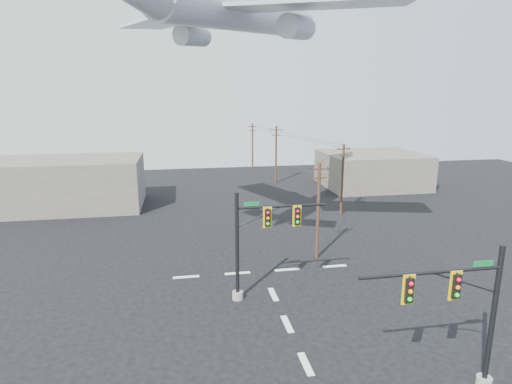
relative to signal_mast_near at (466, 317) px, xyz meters
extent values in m
plane|color=black|center=(-6.50, 3.24, -3.89)|extent=(120.00, 120.00, 0.00)
cube|color=white|center=(-6.50, 3.24, -3.88)|extent=(0.40, 2.00, 0.01)
cube|color=white|center=(-6.50, 7.24, -3.88)|extent=(0.40, 2.00, 0.01)
cube|color=white|center=(-6.50, 11.24, -3.88)|extent=(0.40, 2.00, 0.01)
cube|color=white|center=(-12.50, 15.24, -3.88)|extent=(2.00, 0.40, 0.01)
cube|color=white|center=(-8.50, 15.24, -3.88)|extent=(2.00, 0.40, 0.01)
cube|color=white|center=(-4.50, 15.24, -3.88)|extent=(2.00, 0.40, 0.01)
cube|color=white|center=(-0.50, 15.24, -3.88)|extent=(2.00, 0.40, 0.01)
cylinder|color=gray|center=(1.47, 0.05, -3.63)|extent=(0.72, 0.72, 0.52)
cylinder|color=black|center=(1.47, 0.05, -0.27)|extent=(0.25, 0.25, 7.24)
cylinder|color=black|center=(-1.91, 0.05, 2.31)|extent=(6.75, 0.17, 0.17)
cylinder|color=black|center=(-0.22, 0.05, 1.69)|extent=(3.60, 0.08, 0.08)
cube|color=black|center=(-0.78, -0.10, 1.66)|extent=(0.35, 0.31, 1.14)
cube|color=gold|center=(-0.78, -0.08, 1.66)|extent=(0.57, 0.04, 1.40)
sphere|color=red|center=(-0.78, -0.28, 2.02)|extent=(0.21, 0.21, 0.21)
sphere|color=orange|center=(-0.78, -0.28, 1.66)|extent=(0.21, 0.21, 0.21)
sphere|color=#0DDC1A|center=(-0.78, -0.28, 1.30)|extent=(0.21, 0.21, 0.21)
cube|color=black|center=(-3.03, -0.10, 1.66)|extent=(0.35, 0.31, 1.14)
cube|color=gold|center=(-3.03, -0.08, 1.66)|extent=(0.57, 0.04, 1.40)
sphere|color=red|center=(-3.03, -0.28, 2.02)|extent=(0.21, 0.21, 0.21)
sphere|color=orange|center=(-3.03, -0.28, 1.66)|extent=(0.21, 0.21, 0.21)
sphere|color=#0DDC1A|center=(-3.03, -0.28, 1.30)|extent=(0.21, 0.21, 0.21)
cube|color=#0D612A|center=(0.54, -0.01, 2.57)|extent=(0.98, 0.04, 0.27)
cylinder|color=gray|center=(-9.05, 11.03, -3.62)|extent=(0.75, 0.75, 0.54)
cylinder|color=black|center=(-9.05, 11.03, -0.12)|extent=(0.26, 0.26, 7.54)
cylinder|color=black|center=(-6.01, 11.03, 2.57)|extent=(6.07, 0.17, 0.17)
cylinder|color=black|center=(-7.53, 11.03, 1.93)|extent=(3.30, 0.09, 0.09)
cube|color=black|center=(-7.03, 10.87, 1.89)|extent=(0.37, 0.32, 1.19)
cube|color=gold|center=(-7.03, 10.89, 1.89)|extent=(0.59, 0.04, 1.45)
sphere|color=red|center=(-7.03, 10.69, 2.27)|extent=(0.22, 0.22, 0.22)
sphere|color=orange|center=(-7.03, 10.69, 1.89)|extent=(0.22, 0.22, 0.22)
sphere|color=#0DDC1A|center=(-7.03, 10.69, 1.52)|extent=(0.22, 0.22, 0.22)
cube|color=black|center=(-5.00, 10.87, 1.89)|extent=(0.37, 0.32, 1.19)
cube|color=gold|center=(-5.00, 10.89, 1.89)|extent=(0.59, 0.04, 1.45)
sphere|color=red|center=(-5.00, 10.69, 2.27)|extent=(0.22, 0.22, 0.22)
sphere|color=orange|center=(-5.00, 10.69, 1.89)|extent=(0.22, 0.22, 0.22)
sphere|color=#0DDC1A|center=(-5.00, 10.69, 1.52)|extent=(0.22, 0.22, 0.22)
cube|color=#0D612A|center=(-8.08, 10.97, 2.84)|extent=(1.02, 0.04, 0.28)
cylinder|color=#482C1F|center=(-1.39, 17.24, 0.24)|extent=(0.28, 0.28, 8.27)
cube|color=#482C1F|center=(-1.39, 17.24, 3.83)|extent=(1.66, 0.28, 0.11)
cube|color=#482C1F|center=(-1.39, 17.24, 3.09)|extent=(1.29, 0.24, 0.11)
cylinder|color=black|center=(-2.12, 17.17, 3.92)|extent=(0.09, 0.09, 0.11)
cylinder|color=black|center=(-1.39, 17.24, 3.92)|extent=(0.09, 0.09, 0.11)
cylinder|color=black|center=(-0.66, 17.32, 3.92)|extent=(0.09, 0.09, 0.11)
cylinder|color=#482C1F|center=(5.50, 29.52, 0.21)|extent=(0.28, 0.28, 8.20)
cube|color=#482C1F|center=(5.50, 29.52, 3.75)|extent=(1.63, 0.52, 0.11)
cube|color=#482C1F|center=(5.50, 29.52, 3.01)|extent=(1.28, 0.43, 0.11)
cylinder|color=black|center=(4.78, 29.34, 3.84)|extent=(0.09, 0.09, 0.11)
cylinder|color=black|center=(5.50, 29.52, 3.84)|extent=(0.09, 0.09, 0.11)
cylinder|color=black|center=(6.21, 29.71, 3.84)|extent=(0.09, 0.09, 0.11)
cylinder|color=#482C1F|center=(1.86, 47.76, 0.53)|extent=(0.30, 0.30, 8.84)
cube|color=#482C1F|center=(1.86, 47.76, 4.35)|extent=(1.76, 0.65, 0.12)
cube|color=#482C1F|center=(1.86, 47.76, 3.54)|extent=(1.38, 0.53, 0.12)
cylinder|color=black|center=(1.09, 48.00, 4.45)|extent=(0.10, 0.10, 0.12)
cylinder|color=black|center=(1.86, 47.76, 4.45)|extent=(0.10, 0.10, 0.12)
cylinder|color=black|center=(2.63, 47.53, 4.45)|extent=(0.10, 0.10, 0.12)
cylinder|color=#482C1F|center=(0.48, 61.24, 0.25)|extent=(0.29, 0.29, 8.28)
cube|color=#482C1F|center=(0.48, 61.24, 3.81)|extent=(1.60, 0.82, 0.11)
cube|color=#482C1F|center=(0.48, 61.24, 3.05)|extent=(1.26, 0.66, 0.11)
cylinder|color=black|center=(-0.21, 60.92, 3.91)|extent=(0.10, 0.10, 0.11)
cylinder|color=black|center=(0.48, 61.24, 3.91)|extent=(0.10, 0.10, 0.11)
cylinder|color=black|center=(1.17, 61.55, 3.91)|extent=(0.10, 0.10, 0.11)
cylinder|color=black|center=(1.32, 23.38, 3.74)|extent=(6.91, 12.29, 0.03)
cylinder|color=black|center=(2.91, 38.64, 4.00)|extent=(3.73, 18.25, 0.03)
cylinder|color=black|center=(0.39, 54.50, 4.03)|extent=(1.37, 13.47, 0.03)
cylinder|color=black|center=(2.79, 23.38, 3.74)|extent=(6.92, 12.29, 0.03)
cylinder|color=black|center=(4.45, 38.64, 4.00)|extent=(3.60, 18.25, 0.03)
cylinder|color=black|center=(1.95, 54.50, 4.03)|extent=(1.46, 13.47, 0.03)
cylinder|color=silver|center=(-7.10, 20.51, 16.29)|extent=(15.43, 17.21, 4.31)
cone|color=silver|center=(0.80, 29.68, 17.00)|extent=(5.38, 5.53, 3.40)
cube|color=silver|center=(-13.32, 24.07, 15.91)|extent=(9.31, 13.49, 0.51)
cube|color=silver|center=(-2.65, 14.89, 15.91)|extent=(13.52, 7.74, 0.51)
cylinder|color=silver|center=(-11.13, 23.37, 14.69)|extent=(3.46, 3.62, 1.95)
cylinder|color=silver|center=(-3.67, 16.95, 14.69)|extent=(3.46, 3.62, 1.95)
cube|color=#69635C|center=(-26.50, 38.24, -0.89)|extent=(18.00, 10.00, 6.00)
cube|color=#69635C|center=(15.50, 43.24, -1.39)|extent=(14.00, 12.00, 5.00)
camera|label=1|loc=(-12.51, -15.72, 10.04)|focal=30.00mm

